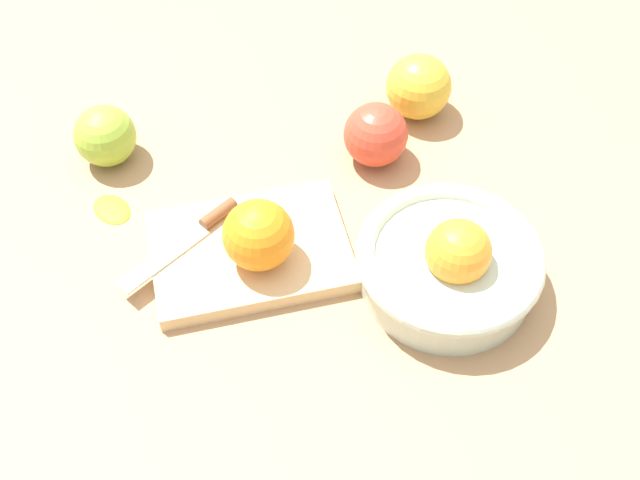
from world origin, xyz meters
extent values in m
plane|color=tan|center=(0.00, 0.00, 0.00)|extent=(2.40, 2.40, 0.00)
cylinder|color=beige|center=(-0.11, 0.14, 0.02)|extent=(0.18, 0.18, 0.05)
torus|color=beige|center=(-0.11, 0.14, 0.05)|extent=(0.19, 0.19, 0.02)
sphere|color=orange|center=(-0.11, 0.15, 0.06)|extent=(0.07, 0.07, 0.07)
cube|color=#DBB77F|center=(0.07, 0.04, 0.01)|extent=(0.23, 0.18, 0.02)
sphere|color=orange|center=(0.07, 0.05, 0.06)|extent=(0.07, 0.07, 0.07)
cube|color=silver|center=(0.16, 0.02, 0.02)|extent=(0.11, 0.06, 0.00)
cylinder|color=brown|center=(0.09, -0.01, 0.03)|extent=(0.05, 0.03, 0.01)
sphere|color=#D6422D|center=(-0.11, -0.05, 0.04)|extent=(0.08, 0.08, 0.08)
sphere|color=gold|center=(-0.19, -0.10, 0.04)|extent=(0.08, 0.08, 0.08)
sphere|color=#8EB738|center=(0.18, -0.17, 0.04)|extent=(0.07, 0.07, 0.07)
ellipsoid|color=orange|center=(0.20, -0.09, 0.00)|extent=(0.05, 0.06, 0.01)
camera|label=1|loc=(0.20, 0.55, 0.70)|focal=45.10mm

